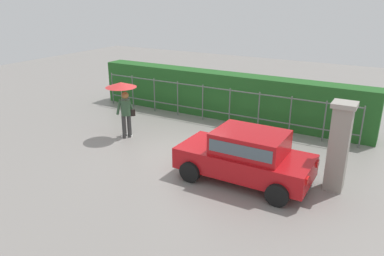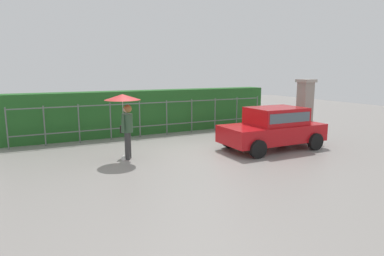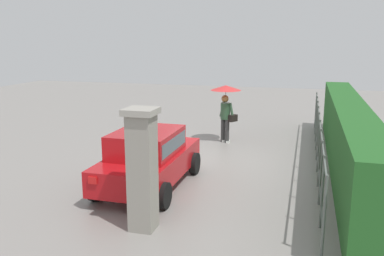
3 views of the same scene
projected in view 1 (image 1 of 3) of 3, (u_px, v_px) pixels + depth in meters
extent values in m
plane|color=gray|center=(181.00, 152.00, 12.32)|extent=(40.00, 40.00, 0.00)
cube|color=#B71116|center=(244.00, 161.00, 10.28)|extent=(3.71, 1.67, 0.60)
cube|color=#B71116|center=(250.00, 142.00, 10.01)|extent=(1.91, 1.45, 0.60)
cube|color=#4C5B66|center=(250.00, 142.00, 10.00)|extent=(1.76, 1.47, 0.33)
cylinder|color=black|center=(190.00, 172.00, 10.29)|extent=(0.60, 0.18, 0.60)
cylinder|color=black|center=(217.00, 151.00, 11.65)|extent=(0.60, 0.18, 0.60)
cylinder|color=black|center=(277.00, 195.00, 9.10)|extent=(0.60, 0.18, 0.60)
cylinder|color=black|center=(296.00, 169.00, 10.47)|extent=(0.60, 0.18, 0.60)
cube|color=red|center=(307.00, 181.00, 8.90)|extent=(0.06, 0.20, 0.16)
cube|color=red|center=(317.00, 164.00, 9.79)|extent=(0.06, 0.20, 0.16)
cylinder|color=#333333|center=(124.00, 127.00, 13.40)|extent=(0.15, 0.15, 0.86)
cylinder|color=#333333|center=(129.00, 126.00, 13.50)|extent=(0.15, 0.15, 0.86)
cube|color=white|center=(124.00, 136.00, 13.58)|extent=(0.26, 0.10, 0.08)
cube|color=white|center=(129.00, 135.00, 13.68)|extent=(0.26, 0.10, 0.08)
cylinder|color=#2D4C33|center=(126.00, 107.00, 13.21)|extent=(0.34, 0.34, 0.58)
sphere|color=#DBAD89|center=(125.00, 96.00, 13.06)|extent=(0.22, 0.22, 0.22)
sphere|color=olive|center=(125.00, 95.00, 13.03)|extent=(0.25, 0.25, 0.25)
cylinder|color=#2D4C33|center=(119.00, 107.00, 13.16)|extent=(0.19, 0.24, 0.56)
cylinder|color=#2D4C33|center=(130.00, 105.00, 13.37)|extent=(0.19, 0.24, 0.56)
cylinder|color=#B2B2B7|center=(122.00, 98.00, 13.13)|extent=(0.02, 0.02, 0.77)
cone|color=red|center=(121.00, 85.00, 12.97)|extent=(1.10, 1.10, 0.18)
cube|color=black|center=(131.00, 112.00, 13.51)|extent=(0.37, 0.31, 0.24)
cube|color=gray|center=(338.00, 149.00, 9.64)|extent=(0.48, 0.48, 2.30)
cube|color=#9E998E|center=(345.00, 105.00, 9.22)|extent=(0.60, 0.60, 0.12)
cylinder|color=#59605B|center=(113.00, 88.00, 17.53)|extent=(0.05, 0.05, 1.50)
cylinder|color=#59605B|center=(133.00, 92.00, 16.96)|extent=(0.05, 0.05, 1.50)
cylinder|color=#59605B|center=(154.00, 95.00, 16.39)|extent=(0.05, 0.05, 1.50)
cylinder|color=#59605B|center=(178.00, 99.00, 15.82)|extent=(0.05, 0.05, 1.50)
cylinder|color=#59605B|center=(203.00, 103.00, 15.25)|extent=(0.05, 0.05, 1.50)
cylinder|color=#59605B|center=(230.00, 107.00, 14.68)|extent=(0.05, 0.05, 1.50)
cylinder|color=#59605B|center=(259.00, 111.00, 14.11)|extent=(0.05, 0.05, 1.50)
cylinder|color=#59605B|center=(290.00, 116.00, 13.54)|extent=(0.05, 0.05, 1.50)
cylinder|color=#59605B|center=(324.00, 122.00, 12.97)|extent=(0.05, 0.05, 1.50)
cylinder|color=#59605B|center=(362.00, 127.00, 12.40)|extent=(0.05, 0.05, 1.50)
cube|color=#59605B|center=(216.00, 88.00, 14.74)|extent=(10.94, 0.03, 0.04)
cube|color=#59605B|center=(216.00, 112.00, 15.07)|extent=(10.94, 0.03, 0.04)
cube|color=#235B23|center=(224.00, 95.00, 15.55)|extent=(11.94, 0.90, 1.90)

